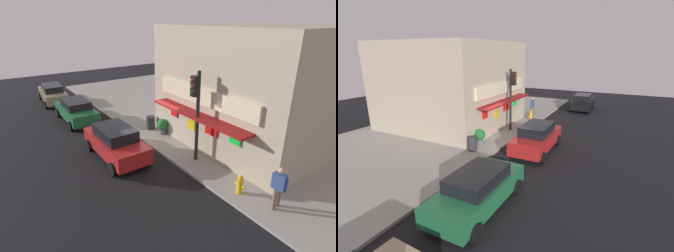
% 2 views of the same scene
% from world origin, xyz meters
% --- Properties ---
extents(ground_plane, '(51.15, 51.15, 0.00)m').
position_xyz_m(ground_plane, '(0.00, 0.00, 0.00)').
color(ground_plane, black).
extents(sidewalk, '(34.10, 11.55, 0.14)m').
position_xyz_m(sidewalk, '(0.00, 5.77, 0.07)').
color(sidewalk, gray).
rests_on(sidewalk, ground_plane).
extents(corner_building, '(9.01, 9.65, 6.41)m').
position_xyz_m(corner_building, '(2.42, 6.10, 3.34)').
color(corner_building, tan).
rests_on(corner_building, sidewalk).
extents(traffic_light, '(0.32, 0.58, 4.52)m').
position_xyz_m(traffic_light, '(2.72, 1.00, 3.05)').
color(traffic_light, black).
rests_on(traffic_light, sidewalk).
extents(fire_hydrant, '(0.49, 0.25, 0.85)m').
position_xyz_m(fire_hydrant, '(5.95, 0.72, 0.55)').
color(fire_hydrant, gold).
rests_on(fire_hydrant, sidewalk).
extents(trash_can, '(0.55, 0.55, 0.86)m').
position_xyz_m(trash_can, '(-2.03, 1.31, 0.56)').
color(trash_can, '#2D2D2D').
rests_on(trash_can, sidewalk).
extents(pedestrian, '(0.62, 0.48, 1.73)m').
position_xyz_m(pedestrian, '(7.35, 1.14, 1.10)').
color(pedestrian, brown).
rests_on(pedestrian, sidewalk).
extents(potted_plant_by_doorway, '(0.54, 0.54, 0.92)m').
position_xyz_m(potted_plant_by_doorway, '(3.57, 2.48, 0.65)').
color(potted_plant_by_doorway, '#59595B').
rests_on(potted_plant_by_doorway, sidewalk).
extents(potted_plant_by_window, '(0.72, 0.72, 0.98)m').
position_xyz_m(potted_plant_by_window, '(-0.91, 1.51, 0.69)').
color(potted_plant_by_window, '#59595B').
rests_on(potted_plant_by_window, sidewalk).
extents(parked_car_red, '(4.47, 2.10, 1.69)m').
position_xyz_m(parked_car_red, '(-0.06, -2.01, 0.86)').
color(parked_car_red, '#AD1E1E').
rests_on(parked_car_red, ground_plane).
extents(parked_car_tan, '(4.61, 2.13, 1.54)m').
position_xyz_m(parked_car_tan, '(-12.31, -2.33, 0.80)').
color(parked_car_tan, '#9E8966').
rests_on(parked_car_tan, ground_plane).
extents(parked_car_green, '(4.52, 2.06, 1.55)m').
position_xyz_m(parked_car_green, '(-6.58, -2.05, 0.81)').
color(parked_car_green, '#1E6038').
rests_on(parked_car_green, ground_plane).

